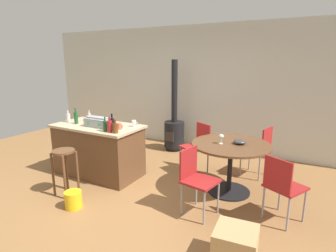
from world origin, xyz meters
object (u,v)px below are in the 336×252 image
at_px(cup_0, 120,126).
at_px(bottle_0, 89,117).
at_px(kitchen_island, 99,150).
at_px(bottle_3, 76,118).
at_px(cup_3, 88,117).
at_px(bottle_6, 105,126).
at_px(bottle_4, 115,128).
at_px(bottle_1, 112,124).
at_px(toolbox, 99,122).
at_px(cup_4, 107,120).
at_px(cardboard_box, 235,247).
at_px(wood_stove, 174,129).
at_px(wooden_stool, 64,163).
at_px(folding_chair_far, 196,176).
at_px(cup_1, 92,120).
at_px(cup_2, 134,123).
at_px(bottle_2, 68,117).
at_px(serving_bowl, 240,142).
at_px(plastic_bucket, 73,200).
at_px(folding_chair_near, 198,144).
at_px(folding_chair_left, 282,185).
at_px(dining_table, 231,155).
at_px(folding_chair_right, 259,147).
at_px(bottle_5, 110,126).
at_px(wine_glass, 221,137).

bearing_deg(cup_0, bottle_0, 165.84).
height_order(kitchen_island, bottle_3, bottle_3).
relative_size(bottle_0, cup_3, 1.82).
bearing_deg(kitchen_island, bottle_6, -31.78).
bearing_deg(cup_3, bottle_0, -35.81).
bearing_deg(bottle_4, bottle_1, 147.59).
distance_m(toolbox, cup_4, 0.33).
bearing_deg(bottle_1, toolbox, 163.79).
bearing_deg(cardboard_box, wood_stove, 126.99).
bearing_deg(bottle_3, wooden_stool, -56.50).
relative_size(folding_chair_far, cup_1, 7.35).
xyz_separation_m(cup_1, cup_2, (0.83, 0.10, 0.01)).
bearing_deg(bottle_2, kitchen_island, 5.29).
bearing_deg(folding_chair_far, cup_1, 167.85).
relative_size(wood_stove, bottle_2, 9.49).
bearing_deg(toolbox, wood_stove, 77.33).
distance_m(folding_chair_far, bottle_4, 1.44).
xyz_separation_m(serving_bowl, plastic_bucket, (-1.82, -1.50, -0.68)).
distance_m(bottle_0, cup_0, 0.88).
distance_m(wooden_stool, cup_3, 1.27).
height_order(folding_chair_near, folding_chair_far, folding_chair_near).
distance_m(bottle_0, serving_bowl, 2.66).
bearing_deg(bottle_6, serving_bowl, 20.44).
height_order(folding_chair_left, cup_4, cup_4).
bearing_deg(cardboard_box, wooden_stool, 175.15).
bearing_deg(cup_0, cup_4, 149.80).
xyz_separation_m(dining_table, serving_bowl, (0.11, 0.04, 0.21)).
distance_m(wood_stove, bottle_6, 2.14).
relative_size(bottle_4, cup_3, 1.91).
distance_m(bottle_4, serving_bowl, 1.85).
height_order(bottle_6, serving_bowl, bottle_6).
distance_m(kitchen_island, wooden_stool, 0.81).
height_order(folding_chair_right, toolbox, toolbox).
height_order(bottle_0, cup_1, bottle_0).
bearing_deg(bottle_2, folding_chair_right, 22.63).
bearing_deg(folding_chair_near, toolbox, -144.62).
bearing_deg(cup_4, wooden_stool, -86.12).
height_order(wood_stove, cup_2, wood_stove).
distance_m(toolbox, bottle_0, 0.50).
height_order(bottle_3, bottle_5, bottle_3).
xyz_separation_m(folding_chair_near, cup_0, (-0.95, -0.95, 0.41)).
bearing_deg(bottle_6, folding_chair_near, 47.24).
height_order(dining_table, bottle_5, bottle_5).
xyz_separation_m(bottle_0, wine_glass, (2.40, 0.17, -0.09)).
xyz_separation_m(cup_1, cardboard_box, (2.89, -1.14, -0.74)).
bearing_deg(toolbox, cup_2, 28.19).
bearing_deg(bottle_5, wood_stove, 89.57).
xyz_separation_m(folding_chair_right, bottle_6, (-2.06, -1.47, 0.45)).
distance_m(toolbox, bottle_6, 0.35).
distance_m(dining_table, cup_3, 2.67).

